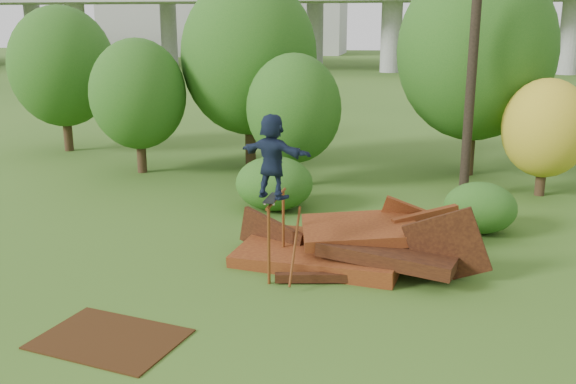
% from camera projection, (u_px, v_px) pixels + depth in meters
% --- Properties ---
extents(ground, '(240.00, 240.00, 0.00)m').
position_uv_depth(ground, '(312.00, 305.00, 11.81)').
color(ground, '#2D5116').
rests_on(ground, ground).
extents(scrap_pile, '(5.55, 2.86, 1.79)m').
position_uv_depth(scrap_pile, '(350.00, 247.00, 13.78)').
color(scrap_pile, '#4B1B0D').
rests_on(scrap_pile, ground).
extents(grind_rail, '(0.12, 1.62, 1.62)m').
position_uv_depth(grind_rail, '(276.00, 222.00, 13.12)').
color(grind_rail, '#62320F').
rests_on(grind_rail, ground).
extents(skateboard, '(0.24, 0.79, 0.08)m').
position_uv_depth(skateboard, '(273.00, 198.00, 12.67)').
color(skateboard, black).
rests_on(skateboard, grind_rail).
extents(skater, '(1.62, 1.00, 1.67)m').
position_uv_depth(skater, '(272.00, 156.00, 12.45)').
color(skater, '#17223A').
rests_on(skater, skateboard).
extents(flat_plate, '(2.58, 2.09, 0.03)m').
position_uv_depth(flat_plate, '(110.00, 339.00, 10.50)').
color(flat_plate, '#351D0B').
rests_on(flat_plate, ground).
extents(tree_0, '(3.25, 3.25, 4.59)m').
position_uv_depth(tree_0, '(138.00, 94.00, 21.71)').
color(tree_0, black).
rests_on(tree_0, ground).
extents(tree_1, '(4.80, 4.80, 6.68)m').
position_uv_depth(tree_1, '(249.00, 56.00, 22.54)').
color(tree_1, black).
rests_on(tree_1, ground).
extents(tree_2, '(2.96, 2.96, 4.18)m').
position_uv_depth(tree_2, '(294.00, 109.00, 19.90)').
color(tree_2, black).
rests_on(tree_2, ground).
extents(tree_3, '(5.14, 5.14, 7.13)m').
position_uv_depth(tree_3, '(476.00, 51.00, 21.01)').
color(tree_3, black).
rests_on(tree_3, ground).
extents(tree_4, '(2.54, 2.54, 3.51)m').
position_uv_depth(tree_4, '(546.00, 128.00, 18.87)').
color(tree_4, black).
rests_on(tree_4, ground).
extents(tree_6, '(4.12, 4.12, 5.76)m').
position_uv_depth(tree_6, '(62.00, 67.00, 25.37)').
color(tree_6, black).
rests_on(tree_6, ground).
extents(shrub_left, '(2.15, 1.99, 1.49)m').
position_uv_depth(shrub_left, '(274.00, 183.00, 17.73)').
color(shrub_left, '#164A13').
rests_on(shrub_left, ground).
extents(shrub_right, '(1.78, 1.63, 1.26)m').
position_uv_depth(shrub_right, '(480.00, 208.00, 15.79)').
color(shrub_right, '#164A13').
rests_on(shrub_right, ground).
extents(utility_pole, '(1.40, 0.28, 10.03)m').
position_uv_depth(utility_pole, '(475.00, 21.00, 17.87)').
color(utility_pole, black).
rests_on(utility_pole, ground).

